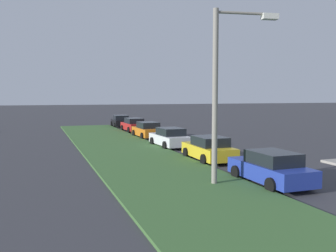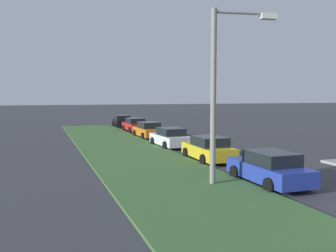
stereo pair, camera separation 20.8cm
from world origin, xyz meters
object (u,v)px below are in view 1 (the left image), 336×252
parked_car_blue (271,168)px  parked_car_orange (148,130)px  parked_car_red (134,125)px  parked_car_white (170,138)px  parked_car_yellow (209,149)px  streetlight (223,84)px  parked_car_black (121,121)px

parked_car_blue → parked_car_orange: (18.90, 0.02, 0.00)m
parked_car_orange → parked_car_red: bearing=-4.0°
parked_car_blue → parked_car_white: bearing=0.4°
parked_car_yellow → streetlight: size_ratio=0.58×
parked_car_white → parked_car_black: (18.77, -0.34, 0.00)m
parked_car_blue → parked_car_black: 31.23m
parked_car_orange → parked_car_red: size_ratio=1.00×
parked_car_orange → parked_car_blue: bearing=178.6°
parked_car_orange → streetlight: streetlight is taller
parked_car_yellow → parked_car_red: (18.82, -0.21, 0.00)m
parked_car_white → parked_car_red: 12.57m
parked_car_yellow → parked_car_white: same height
parked_car_white → parked_car_red: same height
streetlight → parked_car_orange: bearing=-6.5°
parked_car_yellow → parked_car_black: bearing=0.6°
parked_car_yellow → parked_car_orange: bearing=1.1°
parked_car_blue → streetlight: bearing=76.0°
parked_car_red → parked_car_orange: bearing=175.7°
parked_car_orange → streetlight: size_ratio=0.58×
parked_car_blue → parked_car_red: same height
parked_car_yellow → parked_car_black: 25.03m
parked_car_yellow → parked_car_red: size_ratio=0.99×
parked_car_blue → parked_car_black: size_ratio=0.98×
parked_car_white → parked_car_blue: bearing=178.3°
parked_car_yellow → parked_car_white: 6.26m
parked_car_white → parked_car_red: bearing=-4.4°
parked_car_blue → streetlight: 4.27m
parked_car_white → parked_car_red: size_ratio=1.00×
parked_car_white → streetlight: streetlight is taller
parked_car_orange → streetlight: 18.87m
parked_car_blue → parked_car_black: same height
parked_car_yellow → parked_car_blue: bearing=-179.4°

